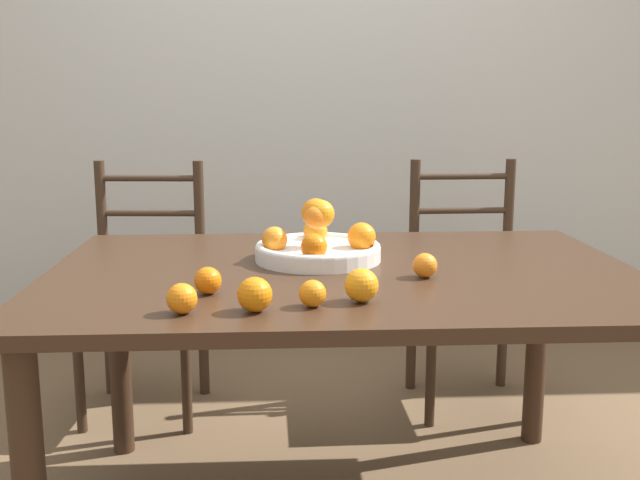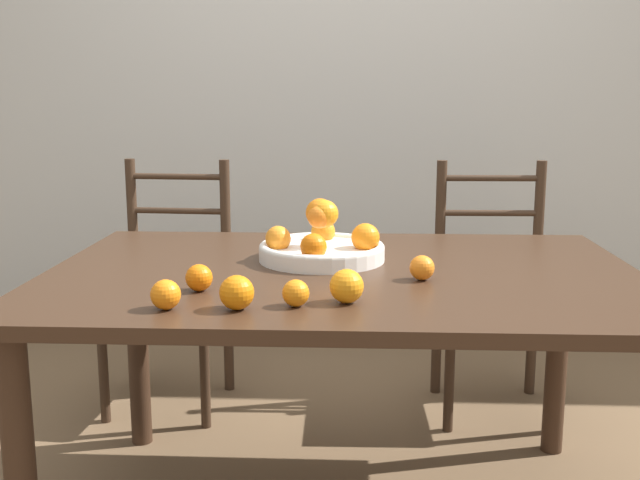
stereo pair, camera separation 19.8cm
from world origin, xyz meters
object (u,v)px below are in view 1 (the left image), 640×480
(orange_loose_0, at_px, (425,265))
(orange_loose_3, at_px, (182,299))
(orange_loose_1, at_px, (255,295))
(chair_right, at_px, (469,287))
(fruit_bowl, at_px, (318,245))
(chair_left, at_px, (145,291))
(orange_loose_4, at_px, (362,285))
(orange_loose_2, at_px, (313,294))
(orange_loose_5, at_px, (208,281))

(orange_loose_0, bearing_deg, orange_loose_3, -153.32)
(orange_loose_0, xyz_separation_m, orange_loose_1, (-0.42, -0.28, 0.01))
(orange_loose_1, xyz_separation_m, chair_right, (0.78, 1.21, -0.31))
(fruit_bowl, distance_m, orange_loose_0, 0.34)
(orange_loose_1, xyz_separation_m, chair_left, (-0.45, 1.21, -0.31))
(fruit_bowl, distance_m, chair_left, 0.99)
(fruit_bowl, height_order, orange_loose_3, fruit_bowl)
(fruit_bowl, relative_size, orange_loose_4, 4.58)
(fruit_bowl, relative_size, orange_loose_1, 4.64)
(orange_loose_1, relative_size, orange_loose_2, 1.26)
(orange_loose_1, height_order, orange_loose_2, orange_loose_1)
(orange_loose_3, xyz_separation_m, chair_left, (-0.30, 1.21, -0.30))
(orange_loose_0, xyz_separation_m, orange_loose_2, (-0.30, -0.25, -0.00))
(orange_loose_4, distance_m, chair_left, 1.37)
(orange_loose_0, distance_m, orange_loose_1, 0.51)
(orange_loose_0, bearing_deg, orange_loose_4, -130.28)
(orange_loose_1, bearing_deg, chair_right, 57.13)
(orange_loose_1, distance_m, chair_right, 1.47)
(orange_loose_0, distance_m, orange_loose_3, 0.64)
(orange_loose_4, bearing_deg, chair_left, 121.19)
(orange_loose_3, bearing_deg, chair_left, 103.95)
(orange_loose_0, xyz_separation_m, chair_right, (0.36, 0.92, -0.30))
(orange_loose_4, bearing_deg, chair_right, 64.55)
(orange_loose_0, height_order, orange_loose_4, orange_loose_4)
(orange_loose_3, relative_size, orange_loose_5, 1.02)
(orange_loose_3, bearing_deg, orange_loose_4, 10.17)
(orange_loose_4, xyz_separation_m, chair_right, (0.54, 1.14, -0.31))
(orange_loose_3, bearing_deg, orange_loose_0, 26.68)
(fruit_bowl, xyz_separation_m, orange_loose_2, (-0.04, -0.47, -0.01))
(orange_loose_1, height_order, orange_loose_3, orange_loose_1)
(chair_left, bearing_deg, orange_loose_3, -72.02)
(orange_loose_3, relative_size, chair_left, 0.07)
(orange_loose_3, bearing_deg, orange_loose_5, 75.69)
(fruit_bowl, relative_size, orange_loose_5, 5.47)
(orange_loose_5, bearing_deg, orange_loose_4, -14.00)
(orange_loose_2, height_order, orange_loose_5, orange_loose_5)
(orange_loose_1, distance_m, orange_loose_2, 0.13)
(orange_loose_0, xyz_separation_m, orange_loose_3, (-0.58, -0.29, 0.00))
(orange_loose_0, relative_size, chair_right, 0.07)
(orange_loose_2, distance_m, orange_loose_3, 0.28)
(orange_loose_4, relative_size, chair_right, 0.08)
(orange_loose_3, bearing_deg, fruit_bowl, 57.97)
(fruit_bowl, xyz_separation_m, orange_loose_0, (0.26, -0.22, -0.01))
(orange_loose_2, distance_m, chair_right, 1.38)
(fruit_bowl, relative_size, orange_loose_3, 5.34)
(fruit_bowl, bearing_deg, orange_loose_0, -39.61)
(orange_loose_1, distance_m, orange_loose_4, 0.24)
(orange_loose_0, xyz_separation_m, orange_loose_5, (-0.54, -0.13, 0.00))
(orange_loose_2, height_order, orange_loose_3, orange_loose_3)
(orange_loose_5, xyz_separation_m, chair_left, (-0.34, 1.05, -0.30))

